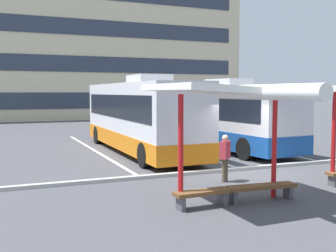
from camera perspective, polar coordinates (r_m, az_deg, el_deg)
The scene contains 12 objects.
ground_plane at distance 15.65m, azimuth 11.52°, elevation -6.31°, with size 160.00×160.00×0.00m, color #47474C.
terminal_building at distance 50.88m, azimuth -13.02°, elevation 12.02°, with size 37.79×12.93×21.80m.
coach_bus_0 at distance 20.31m, azimuth -4.02°, elevation 1.26°, with size 2.68×11.51×3.75m.
coach_bus_1 at distance 22.37m, azimuth 6.14°, elevation 1.37°, with size 3.41×12.12×3.63m.
lane_stripe_0 at distance 21.32m, azimuth -10.15°, elevation -3.35°, with size 0.16×14.00×0.01m, color white.
lane_stripe_1 at distance 22.56m, azimuth 0.08°, elevation -2.83°, with size 0.16×14.00×0.01m, color white.
lane_stripe_2 at distance 24.44m, azimuth 8.98°, elevation -2.31°, with size 0.16×14.00×0.01m, color white.
waiting_shelter_0 at distance 10.76m, azimuth 9.45°, elevation 4.43°, with size 3.89×5.02×3.18m.
bench_0 at distance 10.75m, azimuth 4.75°, elevation -9.50°, with size 1.55×0.49×0.45m.
bench_1 at distance 11.63m, azimuth 12.84°, elevation -8.45°, with size 2.03×0.59×0.45m.
platform_kerb at distance 16.05m, azimuth 10.51°, elevation -5.81°, with size 44.00×0.24×0.12m, color #ADADA8.
waiting_passenger_0 at distance 13.73m, azimuth 7.91°, elevation -4.01°, with size 0.49×0.45×1.57m.
Camera 1 is at (-8.69, -12.67, 2.97)m, focal length 43.96 mm.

